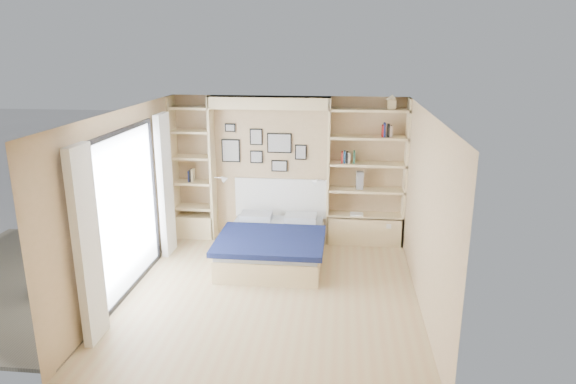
# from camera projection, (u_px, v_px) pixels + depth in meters

# --- Properties ---
(ground) EXTENTS (4.50, 4.50, 0.00)m
(ground) POSITION_uv_depth(u_px,v_px,m) (271.00, 294.00, 7.09)
(ground) COLOR tan
(ground) RESTS_ON ground
(room_shell) EXTENTS (4.50, 4.50, 4.50)m
(room_shell) POSITION_uv_depth(u_px,v_px,m) (260.00, 189.00, 8.29)
(room_shell) COLOR tan
(room_shell) RESTS_ON ground
(bed) EXTENTS (1.63, 2.07, 1.07)m
(bed) POSITION_uv_depth(u_px,v_px,m) (273.00, 244.00, 8.16)
(bed) COLOR beige
(bed) RESTS_ON ground
(photo_gallery) EXTENTS (1.48, 0.02, 0.82)m
(photo_gallery) POSITION_uv_depth(u_px,v_px,m) (262.00, 148.00, 8.82)
(photo_gallery) COLOR black
(photo_gallery) RESTS_ON ground
(reading_lamps) EXTENTS (1.92, 0.12, 0.15)m
(reading_lamps) POSITION_uv_depth(u_px,v_px,m) (269.00, 180.00, 8.73)
(reading_lamps) COLOR silver
(reading_lamps) RESTS_ON ground
(shelf_decor) EXTENTS (3.51, 0.23, 2.03)m
(shelf_decor) POSITION_uv_depth(u_px,v_px,m) (347.00, 148.00, 8.51)
(shelf_decor) COLOR #A51E1E
(shelf_decor) RESTS_ON ground
(deck) EXTENTS (3.20, 4.00, 0.05)m
(deck) POSITION_uv_depth(u_px,v_px,m) (26.00, 282.00, 7.46)
(deck) COLOR brown
(deck) RESTS_ON ground
(deck_chair) EXTENTS (0.62, 0.78, 0.69)m
(deck_chair) POSITION_uv_depth(u_px,v_px,m) (67.00, 269.00, 7.11)
(deck_chair) COLOR tan
(deck_chair) RESTS_ON ground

